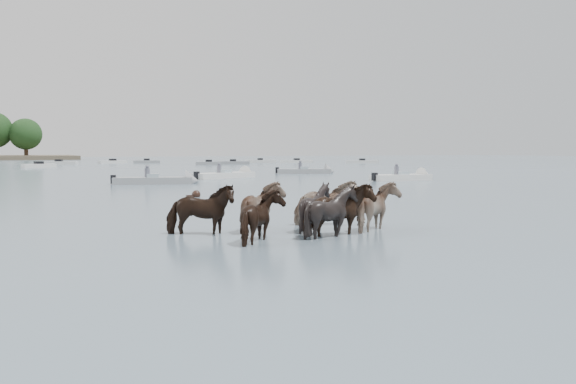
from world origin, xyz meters
name	(u,v)px	position (x,y,z in m)	size (l,w,h in m)	color
ground	(251,232)	(0.00, 0.00, 0.00)	(400.00, 400.00, 0.00)	#4C5F6E
pony_herd	(305,212)	(1.33, -0.80, 0.59)	(7.09, 3.86, 1.68)	black
swimming_pony	(195,195)	(2.21, 12.78, 0.10)	(0.72, 0.44, 0.44)	black
motorboat_b	(165,181)	(3.61, 24.67, 0.22)	(6.00, 3.12, 1.92)	gray
motorboat_c	(231,175)	(10.78, 30.89, 0.22)	(6.51, 4.09, 1.92)	silver
motorboat_d	(409,177)	(21.90, 21.11, 0.23)	(5.47, 1.63, 1.92)	silver
motorboat_e	(312,171)	(21.27, 35.98, 0.22)	(6.00, 3.49, 1.92)	gray
distant_flotilla	(58,164)	(0.46, 76.84, 0.26)	(107.55, 26.37, 0.93)	gray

